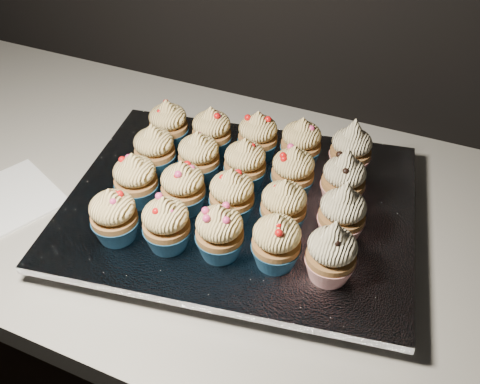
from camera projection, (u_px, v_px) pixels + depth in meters
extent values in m
cube|color=black|center=(202.00, 355.00, 1.15)|extent=(2.40, 0.60, 0.86)
cube|color=beige|center=(189.00, 200.00, 0.86)|extent=(2.44, 0.64, 0.04)
cube|color=white|center=(6.00, 200.00, 0.82)|extent=(0.19, 0.19, 0.00)
cube|color=black|center=(240.00, 212.00, 0.79)|extent=(0.51, 0.42, 0.02)
cube|color=silver|center=(240.00, 203.00, 0.78)|extent=(0.55, 0.46, 0.01)
cone|color=navy|center=(117.00, 228.00, 0.71)|extent=(0.06, 0.06, 0.03)
ellipsoid|color=#FDD57F|center=(112.00, 207.00, 0.69)|extent=(0.06, 0.06, 0.04)
cone|color=#FDD57F|center=(109.00, 194.00, 0.67)|extent=(0.03, 0.03, 0.02)
cone|color=navy|center=(168.00, 236.00, 0.70)|extent=(0.06, 0.06, 0.03)
ellipsoid|color=#FDD57F|center=(165.00, 215.00, 0.68)|extent=(0.06, 0.06, 0.04)
cone|color=#FDD57F|center=(164.00, 202.00, 0.66)|extent=(0.03, 0.03, 0.02)
cone|color=navy|center=(220.00, 245.00, 0.69)|extent=(0.06, 0.06, 0.03)
ellipsoid|color=#FDD57F|center=(219.00, 224.00, 0.66)|extent=(0.06, 0.06, 0.04)
cone|color=#FDD57F|center=(219.00, 210.00, 0.65)|extent=(0.03, 0.03, 0.02)
cone|color=navy|center=(276.00, 254.00, 0.68)|extent=(0.06, 0.06, 0.03)
ellipsoid|color=#FDD57F|center=(277.00, 233.00, 0.65)|extent=(0.06, 0.06, 0.04)
cone|color=#FDD57F|center=(278.00, 220.00, 0.64)|extent=(0.03, 0.03, 0.02)
cone|color=#A31B16|center=(329.00, 267.00, 0.66)|extent=(0.06, 0.06, 0.03)
ellipsoid|color=beige|center=(333.00, 246.00, 0.64)|extent=(0.06, 0.06, 0.04)
cone|color=beige|center=(335.00, 229.00, 0.62)|extent=(0.03, 0.03, 0.03)
cone|color=navy|center=(138.00, 192.00, 0.77)|extent=(0.06, 0.06, 0.03)
ellipsoid|color=#FDD57F|center=(134.00, 171.00, 0.74)|extent=(0.06, 0.06, 0.04)
cone|color=#FDD57F|center=(132.00, 158.00, 0.73)|extent=(0.03, 0.03, 0.02)
cone|color=navy|center=(184.00, 200.00, 0.75)|extent=(0.06, 0.06, 0.03)
ellipsoid|color=#FDD57F|center=(182.00, 179.00, 0.73)|extent=(0.06, 0.06, 0.04)
cone|color=#FDD57F|center=(181.00, 166.00, 0.71)|extent=(0.03, 0.03, 0.02)
cone|color=navy|center=(232.00, 208.00, 0.74)|extent=(0.06, 0.06, 0.03)
ellipsoid|color=#FDD57F|center=(232.00, 187.00, 0.72)|extent=(0.06, 0.06, 0.04)
cone|color=#FDD57F|center=(232.00, 174.00, 0.70)|extent=(0.03, 0.03, 0.02)
cone|color=navy|center=(283.00, 219.00, 0.73)|extent=(0.06, 0.06, 0.03)
ellipsoid|color=#FDD57F|center=(284.00, 198.00, 0.70)|extent=(0.06, 0.06, 0.04)
cone|color=#FDD57F|center=(285.00, 184.00, 0.69)|extent=(0.03, 0.03, 0.02)
cone|color=#A31B16|center=(340.00, 227.00, 0.71)|extent=(0.06, 0.06, 0.03)
ellipsoid|color=beige|center=(343.00, 206.00, 0.69)|extent=(0.06, 0.06, 0.04)
cone|color=beige|center=(346.00, 190.00, 0.67)|extent=(0.03, 0.03, 0.03)
cone|color=navy|center=(156.00, 162.00, 0.82)|extent=(0.06, 0.06, 0.03)
ellipsoid|color=#FDD57F|center=(154.00, 142.00, 0.80)|extent=(0.06, 0.06, 0.04)
cone|color=#FDD57F|center=(152.00, 129.00, 0.78)|extent=(0.03, 0.03, 0.02)
cone|color=navy|center=(200.00, 169.00, 0.81)|extent=(0.06, 0.06, 0.03)
ellipsoid|color=#FDD57F|center=(198.00, 149.00, 0.78)|extent=(0.06, 0.06, 0.04)
cone|color=#FDD57F|center=(197.00, 136.00, 0.77)|extent=(0.03, 0.03, 0.02)
cone|color=navy|center=(245.00, 176.00, 0.79)|extent=(0.06, 0.06, 0.03)
ellipsoid|color=#FDD57F|center=(245.00, 156.00, 0.77)|extent=(0.06, 0.06, 0.04)
cone|color=#FDD57F|center=(245.00, 143.00, 0.75)|extent=(0.03, 0.03, 0.02)
cone|color=navy|center=(292.00, 184.00, 0.78)|extent=(0.06, 0.06, 0.03)
ellipsoid|color=#FDD57F|center=(294.00, 164.00, 0.76)|extent=(0.06, 0.06, 0.04)
cone|color=#FDD57F|center=(295.00, 151.00, 0.74)|extent=(0.03, 0.03, 0.02)
cone|color=#A31B16|center=(341.00, 193.00, 0.77)|extent=(0.06, 0.06, 0.03)
ellipsoid|color=beige|center=(345.00, 172.00, 0.74)|extent=(0.06, 0.06, 0.04)
cone|color=beige|center=(347.00, 156.00, 0.72)|extent=(0.03, 0.03, 0.03)
cone|color=navy|center=(170.00, 137.00, 0.87)|extent=(0.06, 0.06, 0.03)
ellipsoid|color=#FDD57F|center=(168.00, 117.00, 0.85)|extent=(0.06, 0.06, 0.04)
cone|color=#FDD57F|center=(166.00, 104.00, 0.83)|extent=(0.03, 0.03, 0.02)
cone|color=navy|center=(212.00, 144.00, 0.86)|extent=(0.06, 0.06, 0.03)
ellipsoid|color=#FDD57F|center=(211.00, 124.00, 0.83)|extent=(0.06, 0.06, 0.04)
cone|color=#FDD57F|center=(211.00, 111.00, 0.82)|extent=(0.03, 0.03, 0.02)
cone|color=navy|center=(257.00, 148.00, 0.85)|extent=(0.06, 0.06, 0.03)
ellipsoid|color=#FDD57F|center=(258.00, 129.00, 0.82)|extent=(0.06, 0.06, 0.04)
cone|color=#FDD57F|center=(258.00, 116.00, 0.81)|extent=(0.03, 0.03, 0.02)
cone|color=navy|center=(300.00, 155.00, 0.83)|extent=(0.06, 0.06, 0.03)
ellipsoid|color=#FDD57F|center=(302.00, 135.00, 0.81)|extent=(0.06, 0.06, 0.04)
cone|color=#FDD57F|center=(303.00, 122.00, 0.79)|extent=(0.03, 0.03, 0.02)
cone|color=#A31B16|center=(349.00, 162.00, 0.82)|extent=(0.06, 0.06, 0.03)
ellipsoid|color=beige|center=(352.00, 142.00, 0.79)|extent=(0.06, 0.06, 0.04)
cone|color=beige|center=(355.00, 127.00, 0.78)|extent=(0.03, 0.03, 0.03)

